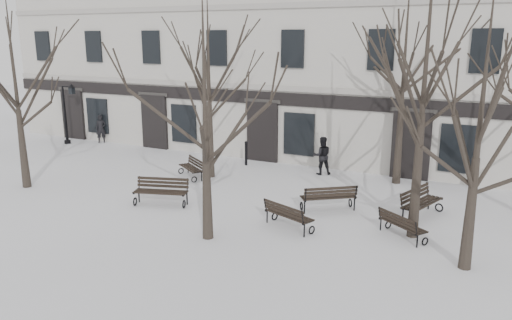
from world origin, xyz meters
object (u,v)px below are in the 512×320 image
Objects in this scene: bench_1 at (288,215)px; bench_5 at (420,202)px; tree_2 at (427,49)px; tree_0 at (14,70)px; bench_2 at (401,224)px; bench_3 at (192,167)px; tree_3 at (483,100)px; bench_4 at (329,197)px; tree_1 at (204,89)px; lamp_post at (68,110)px; bench_0 at (161,191)px.

bench_1 is 0.89× the size of bench_5.
tree_0 is at bearing -173.52° from tree_2.
bench_5 is (0.21, 2.19, 0.09)m from bench_2.
tree_0 is at bearing -106.50° from bench_3.
bench_2 is at bearing 145.61° from tree_3.
bench_1 is 2.27m from bench_4.
tree_0 is 9.47m from tree_1.
tree_1 reaches higher than lamp_post.
bench_4 is at bearing 22.29° from bench_3.
bench_4 is (2.50, 3.94, -3.97)m from tree_1.
bench_3 is at bearing -15.06° from lamp_post.
bench_4 is (0.63, 2.18, 0.05)m from bench_1.
tree_0 reaches higher than bench_2.
bench_1 is 3.47m from bench_2.
bench_1 is at bearing -19.10° from bench_0.
tree_1 is at bearing -29.67° from lamp_post.
bench_1 is (1.87, 1.75, -4.02)m from tree_1.
tree_2 is 20.78m from lamp_post.
bench_4 reaches higher than bench_1.
tree_2 is 4.95× the size of bench_1.
bench_5 is (14.84, 3.58, -4.15)m from tree_0.
tree_1 is 3.97× the size of bench_1.
lamp_post is (-16.12, 6.36, 1.50)m from bench_1.
lamp_post is (-14.25, 8.12, -2.52)m from tree_1.
bench_3 is (-6.04, 3.65, -0.02)m from bench_1.
tree_3 is at bearing 0.31° from tree_0.
bench_3 is (-4.17, 5.41, -4.04)m from tree_1.
tree_3 reaches higher than lamp_post.
tree_1 is 5.40m from bench_0.
bench_2 is at bearing 26.43° from tree_1.
bench_1 is at bearing -162.59° from tree_2.
tree_2 is 2.56m from tree_3.
tree_1 is 2.11× the size of lamp_post.
lamp_post is at bearing 165.23° from tree_2.
bench_0 is at bearing 19.62° from bench_1.
bench_0 reaches higher than bench_1.
bench_5 reaches higher than bench_3.
tree_0 is 2.20× the size of lamp_post.
bench_3 is (-1.03, 3.52, -0.08)m from bench_0.
lamp_post is at bearing 150.33° from tree_1.
bench_2 is at bearing 18.10° from bench_3.
tree_1 is 8.26m from bench_5.
tree_2 is 4.40× the size of bench_5.
bench_3 is (-11.31, 4.11, -4.00)m from tree_3.
bench_0 is (-10.29, 0.59, -3.92)m from tree_3.
tree_2 is at bearing -14.77° from lamp_post.
bench_2 is (-1.91, 1.31, -4.01)m from tree_3.
tree_3 is (1.61, -1.61, -1.17)m from tree_2.
bench_3 is at bearing 160.03° from tree_3.
tree_0 reaches higher than tree_3.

